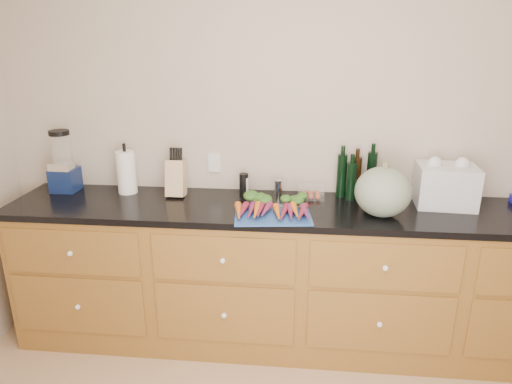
# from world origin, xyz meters

# --- Properties ---
(wall_back) EXTENTS (4.10, 0.05, 2.60)m
(wall_back) POSITION_xyz_m (0.00, 1.62, 1.30)
(wall_back) COLOR #C2B2A1
(wall_back) RESTS_ON ground
(cabinets) EXTENTS (3.60, 0.64, 0.90)m
(cabinets) POSITION_xyz_m (0.00, 1.30, 0.45)
(cabinets) COLOR brown
(cabinets) RESTS_ON ground
(countertop) EXTENTS (3.64, 0.62, 0.04)m
(countertop) POSITION_xyz_m (0.00, 1.30, 0.92)
(countertop) COLOR black
(countertop) RESTS_ON cabinets
(cutting_board) EXTENTS (0.47, 0.37, 0.01)m
(cutting_board) POSITION_xyz_m (-0.18, 1.14, 0.95)
(cutting_board) COLOR #254C96
(cutting_board) RESTS_ON countertop
(carrots) EXTENTS (0.43, 0.32, 0.06)m
(carrots) POSITION_xyz_m (-0.18, 1.18, 0.98)
(carrots) COLOR orange
(carrots) RESTS_ON cutting_board
(squash) EXTENTS (0.32, 0.32, 0.29)m
(squash) POSITION_xyz_m (0.44, 1.21, 1.08)
(squash) COLOR slate
(squash) RESTS_ON countertop
(blender_appliance) EXTENTS (0.16, 0.16, 0.41)m
(blender_appliance) POSITION_xyz_m (-1.58, 1.46, 1.12)
(blender_appliance) COLOR #101F4D
(blender_appliance) RESTS_ON countertop
(paper_towel) EXTENTS (0.12, 0.12, 0.28)m
(paper_towel) POSITION_xyz_m (-1.16, 1.46, 1.08)
(paper_towel) COLOR white
(paper_towel) RESTS_ON countertop
(knife_block) EXTENTS (0.12, 0.12, 0.23)m
(knife_block) POSITION_xyz_m (-0.82, 1.44, 1.06)
(knife_block) COLOR tan
(knife_block) RESTS_ON countertop
(grinder_salt) EXTENTS (0.05, 0.05, 0.12)m
(grinder_salt) POSITION_xyz_m (-0.38, 1.48, 1.00)
(grinder_salt) COLOR silver
(grinder_salt) RESTS_ON countertop
(grinder_pepper) EXTENTS (0.06, 0.06, 0.15)m
(grinder_pepper) POSITION_xyz_m (-0.39, 1.48, 1.01)
(grinder_pepper) COLOR black
(grinder_pepper) RESTS_ON countertop
(canister_chrome) EXTENTS (0.05, 0.05, 0.11)m
(canister_chrome) POSITION_xyz_m (-0.17, 1.48, 0.99)
(canister_chrome) COLOR silver
(canister_chrome) RESTS_ON countertop
(tomato_box) EXTENTS (0.17, 0.13, 0.08)m
(tomato_box) POSITION_xyz_m (0.04, 1.47, 0.98)
(tomato_box) COLOR white
(tomato_box) RESTS_ON countertop
(bottles) EXTENTS (0.25, 0.13, 0.30)m
(bottles) POSITION_xyz_m (0.32, 1.51, 1.07)
(bottles) COLOR black
(bottles) RESTS_ON countertop
(grocery_bag) EXTENTS (0.36, 0.29, 0.25)m
(grocery_bag) POSITION_xyz_m (0.85, 1.42, 1.06)
(grocery_bag) COLOR white
(grocery_bag) RESTS_ON countertop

